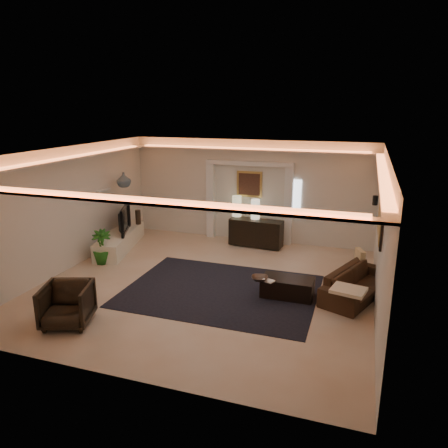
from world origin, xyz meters
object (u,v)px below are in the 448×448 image
(sofa, at_px, (358,283))
(coffee_table, at_px, (288,287))
(armchair, at_px, (67,305))
(console, at_px, (256,233))

(sofa, xyz_separation_m, coffee_table, (-1.36, -0.45, -0.09))
(sofa, xyz_separation_m, armchair, (-4.89, -2.86, 0.09))
(coffee_table, xyz_separation_m, armchair, (-3.53, -2.41, 0.18))
(sofa, bearing_deg, console, 70.40)
(sofa, height_order, armchair, armchair)
(coffee_table, bearing_deg, armchair, -145.58)
(console, bearing_deg, sofa, -37.38)
(console, height_order, sofa, console)
(sofa, distance_m, coffee_table, 1.44)
(sofa, height_order, coffee_table, sofa)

